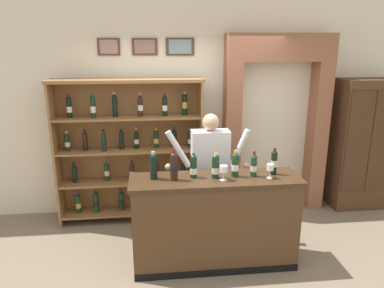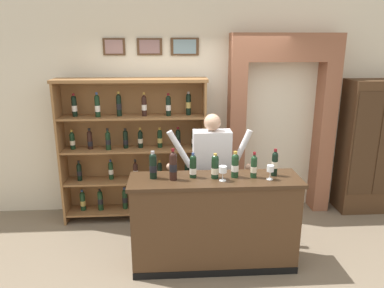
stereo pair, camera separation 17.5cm
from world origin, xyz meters
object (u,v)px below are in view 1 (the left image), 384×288
tasting_bottle_super_tuscan (254,165)px  tasting_bottle_prosecco (235,164)px  tasting_bottle_bianco (174,166)px  tasting_bottle_riserva (193,166)px  wine_glass_center (270,168)px  shopkeeper (210,164)px  tasting_bottle_brunello (216,166)px  tasting_bottle_vin_santo (154,166)px  tasting_bottle_rosso (274,162)px  side_cabinet (360,145)px  tasting_counter (215,222)px  wine_glass_right (224,170)px  wine_shelf (130,147)px

tasting_bottle_super_tuscan → tasting_bottle_prosecco: bearing=174.5°
tasting_bottle_bianco → tasting_bottle_prosecco: bearing=2.8°
tasting_bottle_riserva → wine_glass_center: tasting_bottle_riserva is taller
shopkeeper → tasting_bottle_brunello: bearing=-92.7°
tasting_bottle_brunello → tasting_bottle_vin_santo: bearing=176.7°
tasting_bottle_brunello → tasting_bottle_rosso: (0.65, 0.04, 0.01)m
side_cabinet → wine_glass_center: (-1.82, -1.35, 0.18)m
tasting_bottle_brunello → wine_glass_center: 0.58m
tasting_counter → tasting_bottle_prosecco: 0.69m
tasting_bottle_prosecco → tasting_bottle_bianco: bearing=-177.2°
tasting_counter → tasting_bottle_riserva: tasting_bottle_riserva is taller
tasting_counter → tasting_bottle_prosecco: bearing=5.8°
tasting_bottle_riserva → tasting_bottle_super_tuscan: bearing=-3.6°
shopkeeper → tasting_bottle_bianco: size_ratio=4.80×
tasting_bottle_vin_santo → wine_glass_center: size_ratio=1.92×
tasting_bottle_riserva → wine_glass_right: 0.32m
wine_glass_right → wine_shelf: bearing=128.7°
tasting_bottle_bianco → wine_glass_center: 1.01m
shopkeeper → wine_glass_right: shopkeeper is taller
side_cabinet → tasting_bottle_bianco: size_ratio=5.69×
tasting_bottle_super_tuscan → tasting_counter: bearing=-179.7°
tasting_counter → tasting_bottle_brunello: size_ratio=6.72×
tasting_bottle_rosso → tasting_bottle_bianco: bearing=-177.2°
tasting_bottle_bianco → tasting_bottle_prosecco: size_ratio=1.18×
side_cabinet → wine_glass_right: bearing=-149.7°
wine_shelf → tasting_bottle_super_tuscan: wine_shelf is taller
tasting_bottle_vin_santo → wine_glass_center: 1.23m
wine_shelf → tasting_counter: bearing=-51.6°
tasting_bottle_prosecco → wine_glass_right: 0.17m
tasting_counter → wine_glass_center: size_ratio=11.74×
tasting_bottle_riserva → wine_glass_center: size_ratio=1.75×
tasting_counter → tasting_bottle_prosecco: (0.21, 0.02, 0.66)m
tasting_bottle_super_tuscan → side_cabinet: bearing=32.8°
tasting_bottle_riserva → tasting_bottle_super_tuscan: size_ratio=0.97×
tasting_bottle_riserva → tasting_bottle_super_tuscan: (0.64, -0.04, 0.00)m
tasting_bottle_vin_santo → tasting_bottle_brunello: (0.65, -0.04, -0.02)m
shopkeeper → wine_glass_center: 0.81m
tasting_bottle_prosecco → tasting_bottle_super_tuscan: size_ratio=1.02×
tasting_bottle_riserva → shopkeeper: bearing=61.8°
tasting_counter → tasting_bottle_riserva: 0.68m
wine_glass_right → tasting_counter: bearing=133.0°
wine_shelf → tasting_bottle_riserva: bearing=-58.0°
shopkeeper → tasting_bottle_riserva: 0.56m
tasting_bottle_vin_santo → tasting_bottle_bianco: size_ratio=0.89×
tasting_bottle_super_tuscan → tasting_bottle_bianco: bearing=-179.1°
tasting_bottle_super_tuscan → tasting_bottle_rosso: size_ratio=0.94×
side_cabinet → tasting_bottle_rosso: side_cabinet is taller
tasting_bottle_super_tuscan → wine_glass_center: 0.17m
tasting_bottle_riserva → tasting_bottle_rosso: size_ratio=0.91×
tasting_bottle_riserva → wine_glass_right: (0.30, -0.12, -0.01)m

